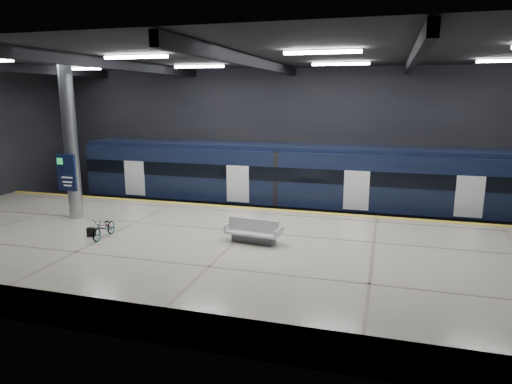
% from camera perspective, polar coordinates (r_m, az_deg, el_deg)
% --- Properties ---
extents(ground, '(30.00, 30.00, 0.00)m').
position_cam_1_polar(ground, '(19.69, -0.35, -7.20)').
color(ground, black).
rests_on(ground, ground).
extents(room_shell, '(30.10, 16.10, 8.05)m').
position_cam_1_polar(room_shell, '(18.61, -0.37, 9.67)').
color(room_shell, black).
rests_on(room_shell, ground).
extents(platform, '(30.00, 11.00, 1.10)m').
position_cam_1_polar(platform, '(17.26, -2.73, -8.09)').
color(platform, beige).
rests_on(platform, ground).
extents(safety_strip, '(30.00, 0.40, 0.01)m').
position_cam_1_polar(safety_strip, '(21.91, 1.69, -2.20)').
color(safety_strip, yellow).
rests_on(safety_strip, platform).
extents(rails, '(30.00, 1.52, 0.16)m').
position_cam_1_polar(rails, '(24.76, 3.27, -3.00)').
color(rails, gray).
rests_on(rails, ground).
extents(train, '(29.40, 2.84, 3.79)m').
position_cam_1_polar(train, '(23.87, 9.79, 1.15)').
color(train, black).
rests_on(train, ground).
extents(bench, '(2.14, 1.08, 0.91)m').
position_cam_1_polar(bench, '(17.02, -0.30, -5.28)').
color(bench, '#595B60').
rests_on(bench, platform).
extents(bicycle, '(0.64, 1.57, 0.81)m').
position_cam_1_polar(bicycle, '(18.47, -18.45, -4.24)').
color(bicycle, '#99999E').
rests_on(bicycle, platform).
extents(pannier_bag, '(0.34, 0.25, 0.35)m').
position_cam_1_polar(pannier_bag, '(18.87, -19.91, -4.73)').
color(pannier_bag, black).
rests_on(pannier_bag, platform).
extents(info_column, '(0.90, 0.78, 6.90)m').
position_cam_1_polar(info_column, '(21.51, -22.21, 5.74)').
color(info_column, '#9EA0A5').
rests_on(info_column, platform).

